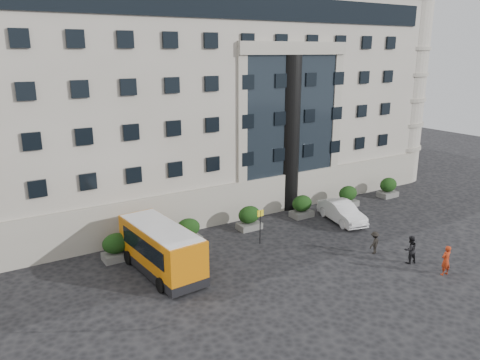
% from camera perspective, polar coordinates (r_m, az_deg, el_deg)
% --- Properties ---
extents(ground, '(120.00, 120.00, 0.00)m').
position_cam_1_polar(ground, '(27.27, -1.25, -13.70)').
color(ground, black).
rests_on(ground, ground).
extents(civic_building, '(44.00, 24.00, 18.00)m').
position_cam_1_polar(civic_building, '(46.39, -9.03, 9.98)').
color(civic_building, gray).
rests_on(civic_building, ground).
extents(entrance_column, '(1.80, 1.80, 13.00)m').
position_cam_1_polar(entrance_column, '(39.71, 5.99, 5.54)').
color(entrance_column, black).
rests_on(entrance_column, ground).
extents(hedge_a, '(1.80, 1.26, 1.84)m').
position_cam_1_polar(hedge_a, '(31.92, -14.86, -7.86)').
color(hedge_a, '#60605E').
rests_on(hedge_a, ground).
extents(hedge_b, '(1.80, 1.26, 1.84)m').
position_cam_1_polar(hedge_b, '(33.63, -6.36, -6.20)').
color(hedge_b, '#60605E').
rests_on(hedge_b, ground).
extents(hedge_c, '(1.80, 1.26, 1.84)m').
position_cam_1_polar(hedge_c, '(36.01, 1.13, -4.61)').
color(hedge_c, '#60605E').
rests_on(hedge_c, ground).
extents(hedge_d, '(1.80, 1.26, 1.84)m').
position_cam_1_polar(hedge_d, '(38.95, 7.55, -3.17)').
color(hedge_d, '#60605E').
rests_on(hedge_d, ground).
extents(hedge_e, '(1.80, 1.26, 1.84)m').
position_cam_1_polar(hedge_e, '(42.32, 13.01, -1.92)').
color(hedge_e, '#60605E').
rests_on(hedge_e, ground).
extents(hedge_f, '(1.80, 1.26, 1.84)m').
position_cam_1_polar(hedge_f, '(46.03, 17.61, -0.85)').
color(hedge_f, '#60605E').
rests_on(hedge_f, ground).
extents(bus_stop_sign, '(0.50, 0.08, 2.52)m').
position_cam_1_polar(bus_stop_sign, '(33.08, 2.49, -5.00)').
color(bus_stop_sign, '#262628').
rests_on(bus_stop_sign, ground).
extents(minibus, '(3.12, 7.33, 2.99)m').
position_cam_1_polar(minibus, '(29.39, -9.59, -8.10)').
color(minibus, '#C16609').
rests_on(minibus, ground).
extents(white_taxi, '(2.70, 5.27, 1.65)m').
position_cam_1_polar(white_taxi, '(38.42, 12.30, -3.82)').
color(white_taxi, silver).
rests_on(white_taxi, ground).
extents(pedestrian_a, '(0.74, 0.53, 1.91)m').
position_cam_1_polar(pedestrian_a, '(31.55, 23.80, -8.96)').
color(pedestrian_a, '#A12A10').
rests_on(pedestrian_a, ground).
extents(pedestrian_b, '(1.01, 0.86, 1.85)m').
position_cam_1_polar(pedestrian_b, '(32.38, 20.04, -7.98)').
color(pedestrian_b, black).
rests_on(pedestrian_b, ground).
extents(pedestrian_c, '(1.13, 0.83, 1.57)m').
position_cam_1_polar(pedestrian_c, '(33.14, 16.08, -7.35)').
color(pedestrian_c, black).
rests_on(pedestrian_c, ground).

